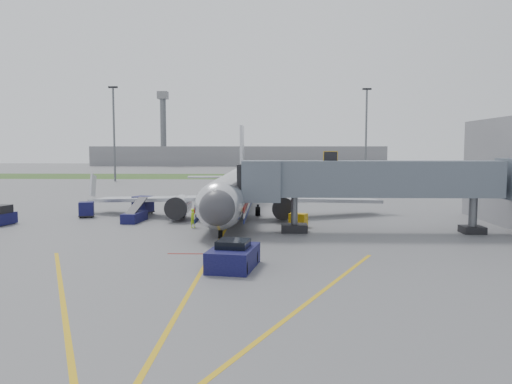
{
  "coord_description": "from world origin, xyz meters",
  "views": [
    {
      "loc": [
        4.08,
        -37.15,
        7.13
      ],
      "look_at": [
        2.65,
        7.73,
        3.2
      ],
      "focal_mm": 35.0,
      "sensor_mm": 36.0,
      "label": 1
    }
  ],
  "objects_px": {
    "airliner": "(233,191)",
    "belt_loader": "(135,216)",
    "pushback_tug": "(233,256)",
    "baggage_tug": "(2,216)",
    "ramp_worker": "(193,218)"
  },
  "relations": [
    {
      "from": "baggage_tug",
      "to": "belt_loader",
      "type": "distance_m",
      "value": 12.09
    },
    {
      "from": "airliner",
      "to": "belt_loader",
      "type": "relative_size",
      "value": 7.8
    },
    {
      "from": "pushback_tug",
      "to": "baggage_tug",
      "type": "bearing_deg",
      "value": 144.91
    },
    {
      "from": "baggage_tug",
      "to": "airliner",
      "type": "bearing_deg",
      "value": 18.46
    },
    {
      "from": "baggage_tug",
      "to": "pushback_tug",
      "type": "bearing_deg",
      "value": -35.09
    },
    {
      "from": "baggage_tug",
      "to": "belt_loader",
      "type": "bearing_deg",
      "value": 12.09
    },
    {
      "from": "airliner",
      "to": "belt_loader",
      "type": "bearing_deg",
      "value": -154.09
    },
    {
      "from": "ramp_worker",
      "to": "baggage_tug",
      "type": "bearing_deg",
      "value": 124.01
    },
    {
      "from": "airliner",
      "to": "belt_loader",
      "type": "distance_m",
      "value": 10.58
    },
    {
      "from": "ramp_worker",
      "to": "belt_loader",
      "type": "bearing_deg",
      "value": 97.89
    },
    {
      "from": "pushback_tug",
      "to": "ramp_worker",
      "type": "bearing_deg",
      "value": 107.62
    },
    {
      "from": "belt_loader",
      "to": "ramp_worker",
      "type": "distance_m",
      "value": 7.26
    },
    {
      "from": "airliner",
      "to": "ramp_worker",
      "type": "distance_m",
      "value": 8.81
    },
    {
      "from": "baggage_tug",
      "to": "ramp_worker",
      "type": "bearing_deg",
      "value": -3.24
    },
    {
      "from": "belt_loader",
      "to": "ramp_worker",
      "type": "bearing_deg",
      "value": -29.37
    }
  ]
}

